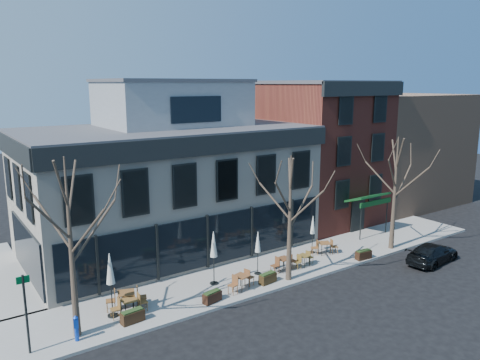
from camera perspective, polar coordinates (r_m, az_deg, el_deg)
ground at (r=28.41m, az=-4.01°, el=-11.03°), size 120.00×120.00×0.00m
sidewalk_front at (r=28.46m, az=3.99°, el=-10.83°), size 33.50×4.70×0.15m
corner_building at (r=31.35m, az=-8.76°, el=0.07°), size 18.39×10.39×11.10m
red_brick_building at (r=38.47m, az=8.84°, el=3.59°), size 8.20×11.78×11.18m
bg_building at (r=46.58m, az=16.94°, el=3.82°), size 12.00×12.00×10.00m
tree_corner at (r=21.08m, az=-19.89°, el=-7.60°), size 3.93×3.98×7.92m
tree_mid at (r=25.81m, az=6.12°, el=-4.50°), size 3.50×3.55×7.04m
tree_right at (r=32.21m, az=18.37°, el=-1.36°), size 3.72×3.77×7.48m
sign_pole at (r=21.25m, az=-24.65°, el=-14.16°), size 0.50×0.10×3.40m
parked_sedan at (r=31.77m, az=22.40°, el=-8.25°), size 4.34×2.12×1.22m
call_box at (r=22.01m, az=-19.34°, el=-16.60°), size 0.23×0.23×1.17m
cafe_set_0 at (r=23.59m, az=-13.36°, el=-14.59°), size 1.81×0.74×0.95m
cafe_set_1 at (r=24.14m, az=-13.68°, el=-13.85°), size 2.04×1.12×1.05m
cafe_set_2 at (r=25.49m, az=0.15°, el=-12.17°), size 1.90×0.93×0.97m
cafe_set_3 at (r=27.96m, az=5.35°, el=-10.02°), size 1.81×0.74×0.95m
cafe_set_4 at (r=28.79m, az=7.77°, el=-9.55°), size 1.64×0.74×0.84m
cafe_set_5 at (r=30.91m, az=10.25°, el=-8.02°), size 1.82×1.15×0.95m
umbrella_0 at (r=22.92m, az=-15.54°, el=-10.78°), size 0.50×0.50×3.14m
umbrella_1 at (r=25.59m, az=-3.23°, el=-8.18°), size 0.48×0.48×3.01m
umbrella_2 at (r=26.98m, az=2.19°, el=-7.84°), size 0.41×0.41×2.54m
umbrella_4 at (r=30.63m, az=8.86°, el=-5.67°), size 0.40×0.40×2.48m
planter_0 at (r=22.96m, az=-12.97°, el=-15.87°), size 1.12×0.55×0.61m
planter_1 at (r=24.30m, az=-3.42°, el=-14.00°), size 1.08×0.62×0.57m
planter_2 at (r=26.39m, az=3.40°, el=-11.83°), size 1.09×0.56×0.58m
planter_3 at (r=30.67m, az=14.81°, el=-8.77°), size 1.09×0.53×0.59m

